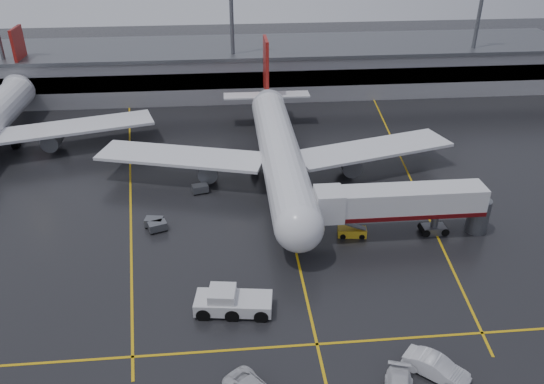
{
  "coord_description": "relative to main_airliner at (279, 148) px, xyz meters",
  "views": [
    {
      "loc": [
        -6.99,
        -55.52,
        33.58
      ],
      "look_at": [
        -2.0,
        -2.0,
        4.0
      ],
      "focal_mm": 35.61,
      "sensor_mm": 36.0,
      "label": 1
    }
  ],
  "objects": [
    {
      "name": "baggage_cart_a",
      "position": [
        -15.17,
        -12.41,
        -3.58
      ],
      "size": [
        2.32,
        1.9,
        1.12
      ],
      "color": "#595B60",
      "rests_on": "ground"
    },
    {
      "name": "apron_line_stop",
      "position": [
        0.0,
        -31.7,
        -4.2
      ],
      "size": [
        60.0,
        0.25,
        0.02
      ],
      "primitive_type": "cube",
      "color": "gold",
      "rests_on": "ground"
    },
    {
      "name": "apron_line_left",
      "position": [
        -20.0,
        0.3,
        -4.2
      ],
      "size": [
        9.99,
        69.35,
        0.02
      ],
      "primitive_type": "cube",
      "rotation": [
        0.0,
        0.0,
        0.14
      ],
      "color": "gold",
      "rests_on": "ground"
    },
    {
      "name": "ground",
      "position": [
        0.0,
        -9.7,
        -4.21
      ],
      "size": [
        220.0,
        220.0,
        0.0
      ],
      "primitive_type": "plane",
      "color": "black",
      "rests_on": "ground"
    },
    {
      "name": "light_mast_right",
      "position": [
        40.0,
        32.3,
        10.27
      ],
      "size": [
        3.0,
        1.2,
        25.45
      ],
      "color": "#595B60",
      "rests_on": "ground"
    },
    {
      "name": "baggage_cart_c",
      "position": [
        -10.54,
        -3.77,
        -3.58
      ],
      "size": [
        2.26,
        1.75,
        1.12
      ],
      "color": "#595B60",
      "rests_on": "ground"
    },
    {
      "name": "belt_loader",
      "position": [
        6.68,
        -15.46,
        -3.71
      ],
      "size": [
        3.32,
        1.83,
        2.01
      ],
      "color": "gold",
      "rests_on": "ground"
    },
    {
      "name": "pushback_tractor",
      "position": [
        -7.15,
        -26.77,
        -3.21
      ],
      "size": [
        7.33,
        3.86,
        2.51
      ],
      "color": "silver",
      "rests_on": "ground"
    },
    {
      "name": "terminal",
      "position": [
        0.0,
        38.23,
        0.11
      ],
      "size": [
        122.0,
        19.0,
        8.6
      ],
      "color": "gray",
      "rests_on": "ground"
    },
    {
      "name": "service_van_c",
      "position": [
        8.81,
        -35.93,
        -3.35
      ],
      "size": [
        5.09,
        4.84,
        1.72
      ],
      "primitive_type": "imported",
      "rotation": [
        0.0,
        0.0,
        0.84
      ],
      "color": "silver",
      "rests_on": "ground"
    },
    {
      "name": "light_mast_mid",
      "position": [
        -5.0,
        32.3,
        10.27
      ],
      "size": [
        3.0,
        1.2,
        25.45
      ],
      "color": "#595B60",
      "rests_on": "ground"
    },
    {
      "name": "apron_line_right",
      "position": [
        18.0,
        0.3,
        -4.2
      ],
      "size": [
        7.57,
        69.64,
        0.02
      ],
      "primitive_type": "cube",
      "rotation": [
        0.0,
        0.0,
        -0.1
      ],
      "color": "gold",
      "rests_on": "ground"
    },
    {
      "name": "baggage_cart_b",
      "position": [
        -15.64,
        -11.44,
        -3.58
      ],
      "size": [
        2.17,
        1.59,
        1.12
      ],
      "color": "#595B60",
      "rests_on": "ground"
    },
    {
      "name": "jet_bridge",
      "position": [
        11.87,
        -15.7,
        -0.28
      ],
      "size": [
        19.9,
        3.4,
        6.05
      ],
      "color": "silver",
      "rests_on": "ground"
    },
    {
      "name": "apron_line_centre",
      "position": [
        0.0,
        -9.7,
        -4.2
      ],
      "size": [
        0.25,
        90.0,
        0.02
      ],
      "primitive_type": "cube",
      "color": "gold",
      "rests_on": "ground"
    },
    {
      "name": "main_airliner",
      "position": [
        0.0,
        0.0,
        0.0
      ],
      "size": [
        48.8,
        45.6,
        14.1
      ],
      "color": "silver",
      "rests_on": "ground"
    }
  ]
}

